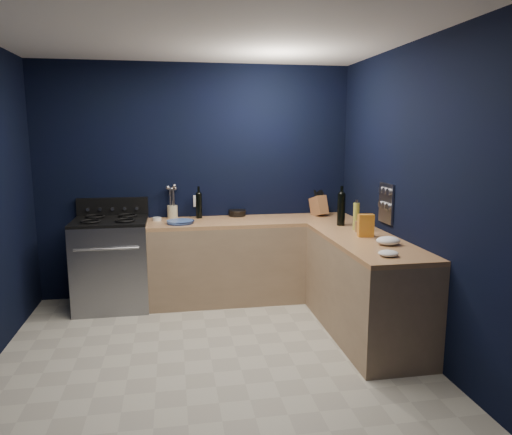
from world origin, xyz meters
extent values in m
cube|color=#B2AC9B|center=(0.00, 0.00, -0.01)|extent=(3.50, 3.50, 0.02)
cube|color=silver|center=(0.00, 0.00, 2.61)|extent=(3.50, 3.50, 0.02)
cube|color=black|center=(0.00, 1.76, 1.30)|extent=(3.50, 0.02, 2.60)
cube|color=black|center=(1.76, 0.00, 1.30)|extent=(0.02, 3.50, 2.60)
cube|color=black|center=(0.00, -1.76, 1.30)|extent=(3.50, 0.02, 2.60)
cube|color=#93775B|center=(0.60, 1.44, 0.43)|extent=(2.30, 0.63, 0.86)
cube|color=brown|center=(0.60, 1.44, 0.88)|extent=(2.30, 0.63, 0.04)
cube|color=#93775B|center=(1.44, 0.29, 0.43)|extent=(0.63, 1.67, 0.86)
cube|color=brown|center=(1.44, 0.29, 0.88)|extent=(0.63, 1.67, 0.04)
cube|color=gray|center=(-0.93, 1.42, 0.46)|extent=(0.76, 0.66, 0.92)
cube|color=black|center=(-0.93, 1.10, 0.45)|extent=(0.59, 0.02, 0.42)
cube|color=black|center=(-0.93, 1.42, 0.94)|extent=(0.76, 0.66, 0.03)
cube|color=black|center=(-0.93, 1.72, 1.04)|extent=(0.76, 0.06, 0.20)
cube|color=gray|center=(1.74, 0.55, 1.18)|extent=(0.02, 0.28, 0.38)
cube|color=white|center=(0.00, 1.74, 1.08)|extent=(0.09, 0.02, 0.13)
cylinder|color=#3458A5|center=(-0.21, 1.33, 0.92)|extent=(0.36, 0.36, 0.03)
cylinder|color=white|center=(-0.45, 1.55, 0.92)|extent=(0.11, 0.11, 0.04)
cylinder|color=beige|center=(-0.28, 1.68, 0.97)|extent=(0.14, 0.14, 0.14)
cylinder|color=black|center=(0.01, 1.63, 1.04)|extent=(0.09, 0.09, 0.28)
cylinder|color=black|center=(0.45, 1.69, 0.94)|extent=(0.25, 0.25, 0.07)
cube|color=brown|center=(1.39, 1.57, 1.01)|extent=(0.19, 0.28, 0.27)
cylinder|color=black|center=(1.43, 0.95, 1.06)|extent=(0.11, 0.11, 0.33)
cylinder|color=#AAAD3F|center=(1.50, 0.70, 1.03)|extent=(0.07, 0.07, 0.27)
cylinder|color=olive|center=(1.47, 0.60, 0.95)|extent=(0.06, 0.06, 0.10)
cylinder|color=olive|center=(1.51, 0.42, 0.94)|extent=(0.05, 0.05, 0.09)
cube|color=red|center=(1.47, 0.38, 1.00)|extent=(0.15, 0.08, 0.21)
ellipsoid|color=white|center=(1.53, 0.04, 0.94)|extent=(0.23, 0.21, 0.07)
ellipsoid|color=white|center=(1.36, -0.32, 0.92)|extent=(0.20, 0.20, 0.05)
camera|label=1|loc=(-0.27, -3.70, 1.84)|focal=33.64mm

